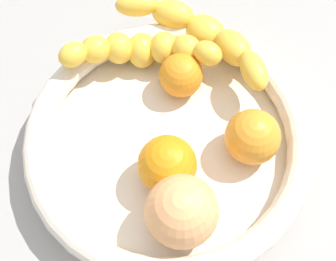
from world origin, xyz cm
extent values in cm
cube|color=#9C9994|center=(0.00, 0.00, 1.50)|extent=(120.00, 120.00, 3.00)
cylinder|color=beige|center=(0.00, 0.00, 4.07)|extent=(30.26, 30.26, 2.13)
torus|color=beige|center=(0.00, 0.00, 6.54)|extent=(32.24, 32.24, 2.82)
ellipsoid|color=yellow|center=(7.25, -7.25, 9.82)|extent=(4.51, 4.36, 2.80)
ellipsoid|color=yellow|center=(9.28, -5.39, 8.97)|extent=(4.82, 4.84, 3.30)
ellipsoid|color=yellow|center=(10.88, -3.15, 8.13)|extent=(5.06, 4.96, 3.80)
ellipsoid|color=yellow|center=(11.99, -0.64, 7.29)|extent=(5.19, 4.69, 4.31)
ellipsoid|color=yellow|center=(12.56, 2.06, 8.13)|extent=(4.15, 3.92, 3.80)
ellipsoid|color=yellow|center=(12.56, 4.81, 8.97)|extent=(3.65, 3.87, 3.30)
ellipsoid|color=yellow|center=(11.99, 7.50, 9.82)|extent=(3.75, 4.23, 2.80)
ellipsoid|color=yellow|center=(3.51, -11.40, 9.62)|extent=(5.61, 3.20, 2.85)
ellipsoid|color=yellow|center=(7.99, -10.93, 8.47)|extent=(6.21, 4.96, 3.62)
ellipsoid|color=yellow|center=(12.05, -8.98, 7.33)|extent=(6.97, 6.72, 4.39)
ellipsoid|color=yellow|center=(15.22, -5.78, 8.47)|extent=(6.08, 6.53, 3.62)
ellipsoid|color=yellow|center=(17.14, -1.70, 9.62)|extent=(4.19, 5.99, 2.85)
sphere|color=orange|center=(-3.68, -8.39, 8.19)|extent=(6.12, 6.12, 6.12)
sphere|color=orange|center=(6.69, -3.83, 7.75)|extent=(5.23, 5.23, 5.23)
sphere|color=orange|center=(-3.88, 1.39, 8.28)|extent=(6.28, 6.28, 6.28)
sphere|color=#F9A765|center=(-9.27, 1.70, 8.83)|extent=(7.40, 7.40, 7.40)
camera|label=1|loc=(-21.89, 7.34, 51.50)|focal=48.31mm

